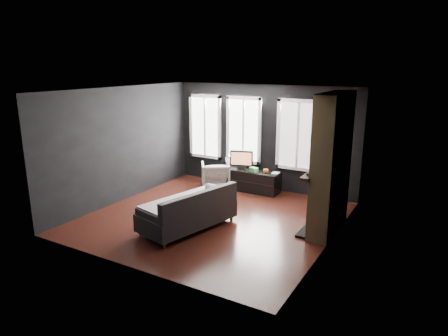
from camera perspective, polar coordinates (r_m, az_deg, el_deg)
The scene contains 18 objects.
floor at distance 8.63m, azimuth -1.58°, elevation -7.11°, with size 5.00×5.00×0.00m, color black.
ceiling at distance 8.03m, azimuth -1.72°, elevation 11.07°, with size 5.00×5.00×0.00m, color white.
wall_back at distance 10.39m, azimuth 5.61°, elevation 4.36°, with size 5.00×0.02×2.70m, color black.
wall_left at distance 9.75m, azimuth -14.29°, elevation 3.27°, with size 0.02×5.00×2.70m, color black.
wall_right at distance 7.27m, azimuth 15.38°, elevation -0.65°, with size 0.02×5.00×2.70m, color black.
windows at distance 10.41m, azimuth 3.38°, elevation 10.14°, with size 4.00×0.16×1.76m, color white, non-canonical shape.
fireplace at distance 7.88m, azimuth 15.11°, elevation 0.55°, with size 0.70×1.62×2.70m, color #93724C, non-canonical shape.
sofa at distance 8.01m, azimuth -5.21°, elevation -5.70°, with size 0.99×1.97×0.85m, color #232325, non-canonical shape.
stripe_pillow at distance 8.11m, azimuth -1.63°, elevation -3.98°, with size 0.08×0.34×0.34m, color gray.
armchair at distance 10.61m, azimuth -1.23°, elevation -0.80°, with size 0.71×0.67×0.74m, color white.
media_console at distance 10.36m, azimuth 3.71°, elevation -1.77°, with size 1.58×0.49×0.54m, color black, non-canonical shape.
monitor at distance 10.37m, azimuth 2.51°, elevation 1.38°, with size 0.61×0.13×0.55m, color black, non-canonical shape.
desk_fan at distance 10.57m, azimuth 0.68°, elevation 1.02°, with size 0.23×0.23×0.32m, color #9A9A9A, non-canonical shape.
mug at distance 10.05m, azimuth 6.00°, elevation -0.35°, with size 0.13×0.10×0.13m, color orange.
book at distance 10.06m, azimuth 6.95°, elevation -0.08°, with size 0.17×0.02×0.23m, color #B3A88D.
storage_box at distance 10.13m, azimuth 4.27°, elevation -0.24°, with size 0.20×0.13×0.11m, color #2C7B3A.
mantel_vase at distance 8.38m, azimuth 14.27°, elevation 1.21°, with size 0.18×0.19×0.18m, color gold.
mantel_clock at distance 7.46m, azimuth 12.10°, elevation -0.85°, with size 0.12×0.12×0.04m, color black.
Camera 1 is at (4.21, -6.82, 3.22)m, focal length 32.00 mm.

